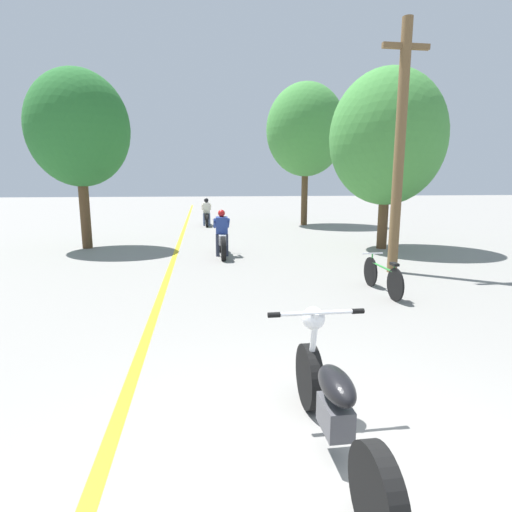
% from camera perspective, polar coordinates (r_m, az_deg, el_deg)
% --- Properties ---
extents(ground_plane, '(120.00, 120.00, 0.00)m').
position_cam_1_polar(ground_plane, '(3.24, 12.06, -31.50)').
color(ground_plane, gray).
extents(lane_stripe_center, '(0.14, 48.00, 0.01)m').
position_cam_1_polar(lane_stripe_center, '(14.89, -10.86, 2.00)').
color(lane_stripe_center, yellow).
rests_on(lane_stripe_center, ground).
extents(utility_pole, '(1.10, 0.24, 5.71)m').
position_cam_1_polar(utility_pole, '(10.10, 19.83, 14.37)').
color(utility_pole, brown).
rests_on(utility_pole, ground).
extents(roadside_tree_right_near, '(3.66, 3.29, 5.64)m').
position_cam_1_polar(roadside_tree_right_near, '(13.74, 18.28, 15.71)').
color(roadside_tree_right_near, '#513A23').
rests_on(roadside_tree_right_near, ground).
extents(roadside_tree_right_far, '(3.91, 3.52, 6.94)m').
position_cam_1_polar(roadside_tree_right_far, '(20.73, 7.13, 17.39)').
color(roadside_tree_right_far, '#513A23').
rests_on(roadside_tree_right_far, ground).
extents(roadside_tree_left, '(3.16, 2.84, 5.64)m').
position_cam_1_polar(roadside_tree_left, '(14.33, -24.02, 16.23)').
color(roadside_tree_left, '#513A23').
rests_on(roadside_tree_left, ground).
extents(motorcycle_foreground, '(0.88, 2.13, 1.04)m').
position_cam_1_polar(motorcycle_foreground, '(3.41, 10.96, -20.12)').
color(motorcycle_foreground, black).
rests_on(motorcycle_foreground, ground).
extents(motorcycle_rider_lead, '(0.50, 2.07, 1.37)m').
position_cam_1_polar(motorcycle_rider_lead, '(11.80, -4.89, 2.49)').
color(motorcycle_rider_lead, black).
rests_on(motorcycle_rider_lead, ground).
extents(motorcycle_rider_far, '(0.50, 2.00, 1.38)m').
position_cam_1_polar(motorcycle_rider_far, '(20.26, -7.07, 5.79)').
color(motorcycle_rider_far, black).
rests_on(motorcycle_rider_far, ground).
extents(bicycle_parked, '(0.44, 1.71, 0.72)m').
position_cam_1_polar(bicycle_parked, '(8.22, 17.60, -2.79)').
color(bicycle_parked, black).
rests_on(bicycle_parked, ground).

